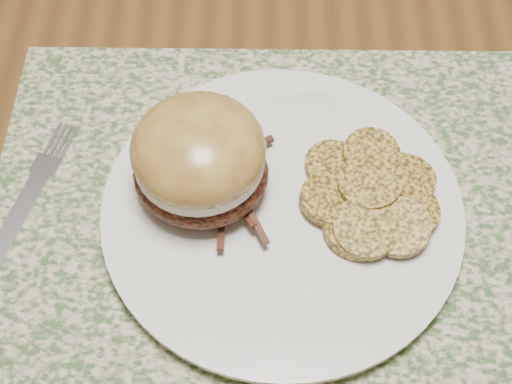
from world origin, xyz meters
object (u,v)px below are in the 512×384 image
fork (20,213)px  dining_table (188,215)px  pork_sandwich (199,159)px  dinner_plate (282,211)px

fork → dining_table: bearing=38.6°
dining_table → pork_sandwich: 0.14m
pork_sandwich → fork: bearing=-163.1°
dining_table → dinner_plate: (0.08, -0.05, 0.09)m
pork_sandwich → fork: 0.15m
pork_sandwich → fork: pork_sandwich is taller
pork_sandwich → dinner_plate: bearing=-4.2°
dining_table → fork: (-0.12, -0.05, 0.09)m
dinner_plate → pork_sandwich: (-0.06, 0.02, 0.05)m
fork → pork_sandwich: bearing=22.5°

